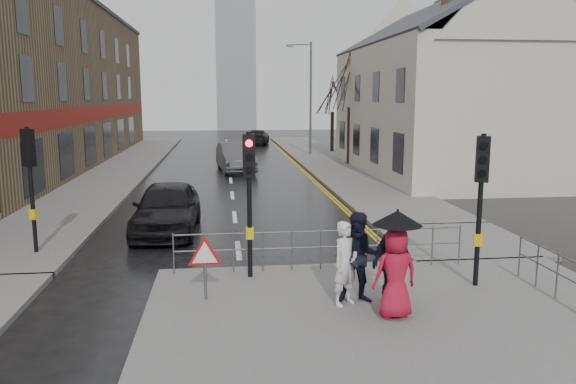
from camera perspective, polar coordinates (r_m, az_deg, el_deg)
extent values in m
plane|color=black|center=(13.25, -4.68, -9.42)|extent=(120.00, 120.00, 0.00)
cube|color=#605E5B|center=(10.53, 13.16, -14.45)|extent=(10.00, 9.00, 0.14)
cube|color=#605E5B|center=(36.28, -16.34, 2.58)|extent=(4.00, 44.00, 0.14)
cube|color=#605E5B|center=(38.38, 3.71, 3.33)|extent=(4.00, 40.00, 0.14)
cube|color=#605E5B|center=(17.50, 16.80, -4.81)|extent=(4.00, 4.20, 0.14)
cube|color=olive|center=(36.42, -25.67, 9.83)|extent=(8.00, 42.00, 10.00)
cube|color=beige|center=(32.94, 15.57, 7.92)|extent=(9.00, 16.00, 7.00)
cube|color=olive|center=(37.41, 15.36, 16.87)|extent=(0.70, 0.90, 1.80)
cube|color=gray|center=(74.68, -5.36, 13.27)|extent=(5.00, 5.00, 18.00)
cylinder|color=black|center=(12.97, -3.94, -1.40)|extent=(0.11, 0.11, 3.40)
cube|color=black|center=(12.80, -4.00, 3.66)|extent=(0.28, 0.22, 1.00)
cylinder|color=#FF0C07|center=(12.63, -3.98, 4.95)|extent=(0.16, 0.04, 0.16)
cylinder|color=black|center=(12.66, -3.97, 3.59)|extent=(0.16, 0.04, 0.16)
cylinder|color=black|center=(12.69, -3.95, 2.25)|extent=(0.16, 0.04, 0.16)
cube|color=gold|center=(13.11, -3.90, -4.19)|extent=(0.18, 0.14, 0.28)
cylinder|color=black|center=(13.04, 18.87, -1.84)|extent=(0.11, 0.11, 3.40)
cube|color=black|center=(12.87, 19.15, 3.18)|extent=(0.34, 0.30, 1.00)
cylinder|color=black|center=(12.70, 19.29, 4.45)|extent=(0.16, 0.09, 0.16)
cylinder|color=black|center=(12.73, 19.22, 3.11)|extent=(0.16, 0.09, 0.16)
cylinder|color=black|center=(12.76, 19.14, 1.77)|extent=(0.16, 0.09, 0.16)
cube|color=gold|center=(13.18, 18.72, -4.61)|extent=(0.22, 0.19, 0.28)
cylinder|color=black|center=(16.52, -24.60, 0.14)|extent=(0.11, 0.11, 3.40)
cube|color=black|center=(16.38, -24.88, 4.11)|extent=(0.34, 0.30, 1.00)
cylinder|color=black|center=(16.47, -24.66, 5.20)|extent=(0.16, 0.09, 0.16)
cylinder|color=black|center=(16.49, -24.59, 4.17)|extent=(0.16, 0.09, 0.16)
cylinder|color=black|center=(16.52, -24.51, 3.13)|extent=(0.16, 0.09, 0.16)
cube|color=gold|center=(16.63, -24.44, -2.06)|extent=(0.22, 0.19, 0.28)
cylinder|color=#595B5E|center=(13.68, -11.56, -6.16)|extent=(0.04, 0.04, 1.00)
cylinder|color=#595B5E|center=(14.84, 17.02, -5.13)|extent=(0.04, 0.04, 1.00)
cylinder|color=#595B5E|center=(13.71, 3.36, -3.99)|extent=(7.10, 0.04, 0.04)
cylinder|color=#595B5E|center=(13.81, 3.34, -5.60)|extent=(7.10, 0.04, 0.04)
cylinder|color=#595B5E|center=(14.33, 22.47, -5.98)|extent=(0.04, 0.04, 1.00)
cylinder|color=#595B5E|center=(11.93, -8.39, -8.81)|extent=(0.06, 0.06, 0.85)
cylinder|color=red|center=(11.77, -8.45, -6.39)|extent=(0.80, 0.03, 0.80)
cylinder|color=white|center=(11.76, -8.46, -6.42)|extent=(0.60, 0.03, 0.60)
cylinder|color=#595B5E|center=(41.01, 2.32, 9.45)|extent=(0.16, 0.16, 8.00)
cylinder|color=#595B5E|center=(41.07, 1.36, 14.76)|extent=(1.40, 0.10, 0.10)
cube|color=#595B5E|center=(40.95, 0.21, 14.64)|extent=(0.50, 0.25, 0.18)
cylinder|color=#32241B|center=(35.49, 6.22, 5.72)|extent=(0.26, 0.26, 3.50)
cylinder|color=#32241B|center=(43.41, 4.50, 6.14)|extent=(0.26, 0.26, 3.00)
imported|color=silver|center=(11.46, 5.86, -7.23)|extent=(0.75, 0.70, 1.73)
imported|color=black|center=(11.61, 7.32, -6.64)|extent=(0.97, 0.79, 1.89)
imported|color=#AB142D|center=(10.97, 10.88, -8.09)|extent=(0.91, 0.65, 1.75)
cylinder|color=black|center=(10.94, 10.89, -7.59)|extent=(0.02, 0.02, 1.95)
cone|color=black|center=(10.69, 11.06, -2.59)|extent=(0.96, 0.96, 0.28)
imported|color=black|center=(11.42, 10.54, -6.92)|extent=(1.19, 1.02, 1.92)
imported|color=black|center=(18.36, -12.21, -1.56)|extent=(2.09, 4.84, 1.63)
imported|color=#434548|center=(32.78, -5.36, 3.53)|extent=(2.35, 5.17, 1.65)
imported|color=black|center=(51.00, -3.08, 5.60)|extent=(2.48, 4.83, 1.34)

